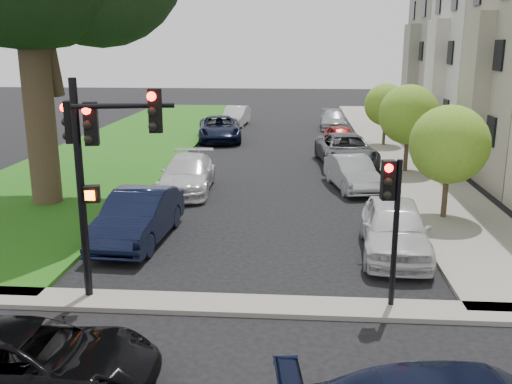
# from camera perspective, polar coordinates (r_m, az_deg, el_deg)

# --- Properties ---
(ground) EXTENTS (140.00, 140.00, 0.00)m
(ground) POSITION_cam_1_polar(r_m,az_deg,el_deg) (11.73, -1.92, -15.77)
(ground) COLOR black
(ground) RESTS_ON ground
(grass_strip) EXTENTS (8.00, 44.00, 0.12)m
(grass_strip) POSITION_cam_1_polar(r_m,az_deg,el_deg) (36.02, -12.13, 4.86)
(grass_strip) COLOR #1E6414
(grass_strip) RESTS_ON ground
(sidewalk_right) EXTENTS (3.50, 44.00, 0.12)m
(sidewalk_right) POSITION_cam_1_polar(r_m,az_deg,el_deg) (35.01, 13.53, 4.51)
(sidewalk_right) COLOR gray
(sidewalk_right) RESTS_ON ground
(sidewalk_cross) EXTENTS (60.00, 1.00, 0.12)m
(sidewalk_cross) POSITION_cam_1_polar(r_m,az_deg,el_deg) (13.45, -0.98, -11.27)
(sidewalk_cross) COLOR gray
(sidewalk_cross) RESTS_ON ground
(house_c) EXTENTS (7.70, 7.55, 15.97)m
(house_c) POSITION_cam_1_polar(r_m,az_deg,el_deg) (34.95, 24.07, 15.00)
(house_c) COLOR #BDAD9D
(house_c) RESTS_ON ground
(house_d) EXTENTS (7.70, 7.55, 15.97)m
(house_d) POSITION_cam_1_polar(r_m,az_deg,el_deg) (42.12, 20.63, 15.03)
(house_d) COLOR gray
(house_d) RESTS_ON ground
(small_tree_a) EXTENTS (2.66, 2.66, 3.99)m
(small_tree_a) POSITION_cam_1_polar(r_m,az_deg,el_deg) (20.30, 18.76, 4.52)
(small_tree_a) COLOR #423926
(small_tree_a) RESTS_ON ground
(small_tree_b) EXTENTS (2.78, 2.78, 4.16)m
(small_tree_b) POSITION_cam_1_polar(r_m,az_deg,el_deg) (27.53, 15.02, 7.49)
(small_tree_b) COLOR #423926
(small_tree_b) RESTS_ON ground
(small_tree_c) EXTENTS (2.49, 2.49, 3.74)m
(small_tree_c) POSITION_cam_1_polar(r_m,az_deg,el_deg) (34.72, 12.83, 8.51)
(small_tree_c) COLOR #423926
(small_tree_c) RESTS_ON ground
(traffic_signal_main) EXTENTS (2.56, 0.73, 5.22)m
(traffic_signal_main) POSITION_cam_1_polar(r_m,az_deg,el_deg) (13.30, -15.69, 3.97)
(traffic_signal_main) COLOR black
(traffic_signal_main) RESTS_ON ground
(traffic_signal_secondary) EXTENTS (0.46, 0.37, 3.51)m
(traffic_signal_secondary) POSITION_cam_1_polar(r_m,az_deg,el_deg) (12.90, 13.40, -1.45)
(traffic_signal_secondary) COLOR black
(traffic_signal_secondary) RESTS_ON ground
(car_cross_near) EXTENTS (4.63, 2.24, 1.27)m
(car_cross_near) POSITION_cam_1_polar(r_m,az_deg,el_deg) (10.96, -21.88, -15.43)
(car_cross_near) COLOR black
(car_cross_near) RESTS_ON ground
(car_parked_0) EXTENTS (2.22, 4.78, 1.58)m
(car_parked_0) POSITION_cam_1_polar(r_m,az_deg,el_deg) (16.94, 13.71, -3.50)
(car_parked_0) COLOR silver
(car_parked_0) RESTS_ON ground
(car_parked_1) EXTENTS (2.26, 4.37, 1.37)m
(car_parked_1) POSITION_cam_1_polar(r_m,az_deg,el_deg) (24.27, 9.59, 1.89)
(car_parked_1) COLOR #999BA0
(car_parked_1) RESTS_ON ground
(car_parked_2) EXTENTS (3.12, 5.86, 1.57)m
(car_parked_2) POSITION_cam_1_polar(r_m,az_deg,el_deg) (28.94, 8.99, 4.14)
(car_parked_2) COLOR #3F4247
(car_parked_2) RESTS_ON ground
(car_parked_3) EXTENTS (2.12, 3.96, 1.28)m
(car_parked_3) POSITION_cam_1_polar(r_m,az_deg,el_deg) (34.09, 8.46, 5.48)
(car_parked_3) COLOR maroon
(car_parked_3) RESTS_ON ground
(car_parked_4) EXTENTS (1.84, 4.42, 1.28)m
(car_parked_4) POSITION_cam_1_polar(r_m,az_deg,el_deg) (41.87, 7.72, 7.17)
(car_parked_4) COLOR #999BA0
(car_parked_4) RESTS_ON ground
(car_parked_5) EXTENTS (1.94, 4.88, 1.58)m
(car_parked_5) POSITION_cam_1_polar(r_m,az_deg,el_deg) (17.89, -11.70, -2.43)
(car_parked_5) COLOR black
(car_parked_5) RESTS_ON ground
(car_parked_6) EXTENTS (2.29, 5.09, 1.45)m
(car_parked_6) POSITION_cam_1_polar(r_m,az_deg,el_deg) (23.73, -6.88, 1.79)
(car_parked_6) COLOR silver
(car_parked_6) RESTS_ON ground
(car_parked_8) EXTENTS (3.39, 5.88, 1.54)m
(car_parked_8) POSITION_cam_1_polar(r_m,az_deg,el_deg) (36.25, -3.68, 6.35)
(car_parked_8) COLOR black
(car_parked_8) RESTS_ON ground
(car_parked_9) EXTENTS (1.88, 4.47, 1.43)m
(car_parked_9) POSITION_cam_1_polar(r_m,az_deg,el_deg) (43.04, -2.02, 7.59)
(car_parked_9) COLOR silver
(car_parked_9) RESTS_ON ground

